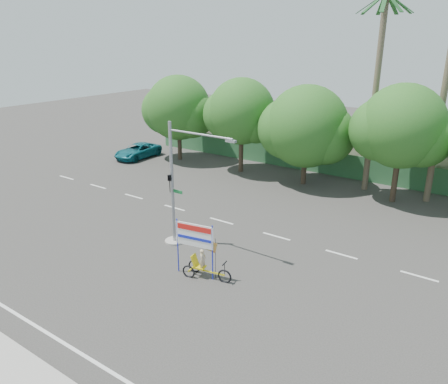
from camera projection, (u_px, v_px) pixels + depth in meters
The scene contains 13 objects.
ground at pixel (159, 285), 20.81m from camera, with size 120.00×120.00×0.00m, color #33302D.
sidewalk_near at pixel (9, 380), 15.00m from camera, with size 50.00×2.40×0.12m, color gray.
fence at pixel (332, 164), 37.06m from camera, with size 38.00×0.08×2.00m, color #336B3D.
building_left at pixel (258, 130), 45.60m from camera, with size 12.00×8.00×4.00m, color #BAB294.
building_right at pixel (446, 157), 35.95m from camera, with size 14.00×8.00×3.60m, color #BAB294.
tree_far_left at pixel (178, 110), 40.69m from camera, with size 7.14×6.00×7.96m.
tree_left at pixel (241, 114), 36.81m from camera, with size 6.66×5.60×8.07m.
tree_center at pixel (306, 129), 33.77m from camera, with size 7.62×6.40×7.85m.
tree_right at pixel (401, 129), 29.73m from camera, with size 6.90×5.80×8.36m.
palm_short at pixel (378, 71), 30.99m from camera, with size 3.73×3.79×14.45m.
traffic_signal at pixel (177, 195), 24.09m from camera, with size 4.72×1.10×7.00m.
trike_billboard at pixel (200, 255), 21.19m from camera, with size 2.93×0.95×2.92m.
pickup_truck at pixel (138, 151), 42.52m from camera, with size 2.29×4.97×1.38m, color #0F616D.
Camera 1 is at (12.93, -13.05, 11.18)m, focal length 35.00 mm.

